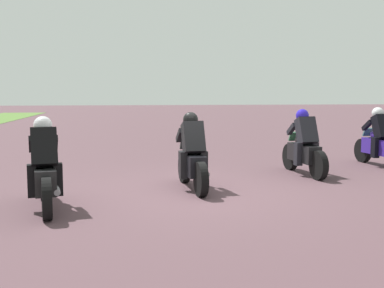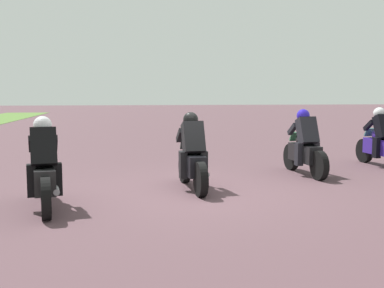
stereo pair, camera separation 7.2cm
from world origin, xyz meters
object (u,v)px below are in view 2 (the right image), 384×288
at_px(rider_lane_b, 305,148).
at_px(rider_lane_d, 44,171).
at_px(rider_lane_a, 381,142).
at_px(rider_lane_c, 192,158).

distance_m(rider_lane_b, rider_lane_d, 5.91).
bearing_deg(rider_lane_b, rider_lane_d, 109.40).
height_order(rider_lane_b, rider_lane_d, same).
xyz_separation_m(rider_lane_a, rider_lane_d, (-3.48, 7.72, 0.00)).
xyz_separation_m(rider_lane_a, rider_lane_b, (-0.94, 2.38, 0.00)).
height_order(rider_lane_b, rider_lane_c, same).
relative_size(rider_lane_a, rider_lane_c, 1.00).
distance_m(rider_lane_a, rider_lane_d, 8.47).
bearing_deg(rider_lane_b, rider_lane_c, 108.79).
bearing_deg(rider_lane_a, rider_lane_c, 107.41).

